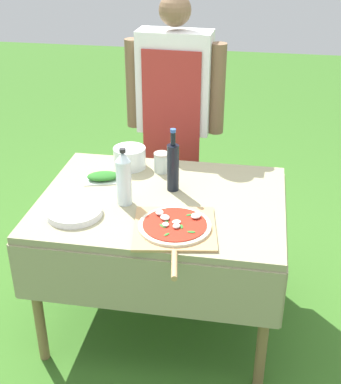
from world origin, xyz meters
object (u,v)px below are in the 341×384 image
prep_table (162,215)px  water_bottle (124,178)px  person_cook (175,107)px  oil_bottle (173,166)px  mixing_tub (130,157)px  plate_stack (74,212)px  pizza_on_peel (175,228)px  herb_container (103,177)px  sauce_jar (161,163)px

prep_table → water_bottle: bearing=-156.6°
person_cook → oil_bottle: (0.10, -0.66, -0.06)m
prep_table → mixing_tub: (-0.23, 0.31, 0.15)m
prep_table → plate_stack: (-0.36, -0.21, 0.11)m
person_cook → mixing_tub: (-0.16, -0.45, -0.13)m
oil_bottle → pizza_on_peel: bearing=-79.2°
pizza_on_peel → plate_stack: 0.47m
water_bottle → plate_stack: 0.27m
oil_bottle → plate_stack: size_ratio=1.25×
person_cook → mixing_tub: bearing=72.9°
pizza_on_peel → oil_bottle: (-0.07, 0.37, 0.11)m
person_cook → herb_container: size_ratio=7.23×
mixing_tub → plate_stack: bearing=-103.6°
pizza_on_peel → water_bottle: bearing=134.9°
plate_stack → person_cook: bearing=73.5°
prep_table → person_cook: size_ratio=0.76×
oil_bottle → plate_stack: 0.52m
mixing_tub → pizza_on_peel: bearing=-59.8°
mixing_tub → plate_stack: size_ratio=0.67×
prep_table → herb_container: 0.37m
oil_bottle → water_bottle: 0.26m
water_bottle → herb_container: bearing=128.2°
person_cook → sauce_jar: (0.01, -0.48, -0.14)m
pizza_on_peel → water_bottle: water_bottle is taller
water_bottle → herb_container: size_ratio=1.29×
sauce_jar → herb_container: bearing=-151.0°
prep_table → person_cook: (-0.07, 0.77, 0.28)m
person_cook → plate_stack: size_ratio=6.10×
pizza_on_peel → oil_bottle: oil_bottle is taller
herb_container → sauce_jar: (0.27, 0.15, 0.03)m
prep_table → oil_bottle: 0.24m
person_cook → sauce_jar: bearing=94.1°
sauce_jar → person_cook: bearing=91.4°
pizza_on_peel → herb_container: pizza_on_peel is taller
prep_table → pizza_on_peel: (0.11, -0.26, 0.10)m
person_cook → herb_container: person_cook is taller
prep_table → herb_container: (-0.33, 0.14, 0.11)m
prep_table → water_bottle: 0.28m
pizza_on_peel → plate_stack: (-0.46, 0.05, 0.00)m
prep_table → mixing_tub: 0.42m
person_cook → plate_stack: person_cook is taller
prep_table → sauce_jar: bearing=100.9°
herb_container → mixing_tub: 0.20m
oil_bottle → herb_container: size_ratio=1.47×
person_cook → oil_bottle: size_ratio=4.90×
water_bottle → herb_container: 0.29m
prep_table → person_cook: 0.82m
prep_table → person_cook: person_cook is taller
sauce_jar → pizza_on_peel: bearing=-73.7°
prep_table → mixing_tub: mixing_tub is taller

